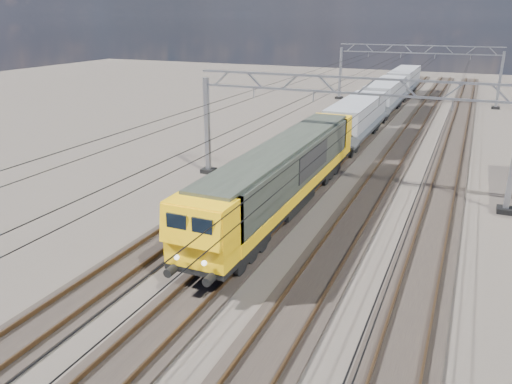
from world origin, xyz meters
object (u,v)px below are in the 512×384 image
at_px(catenary_gantry_mid, 344,130).
at_px(hopper_wagon_mid, 386,95).
at_px(catenary_gantry_far, 416,72).
at_px(hopper_wagon_third, 404,80).
at_px(hopper_wagon_lead, 357,117).
at_px(locomotive, 285,172).

bearing_deg(catenary_gantry_mid, hopper_wagon_mid, 94.23).
xyz_separation_m(catenary_gantry_mid, catenary_gantry_far, (0.00, 36.00, 0.00)).
bearing_deg(hopper_wagon_third, hopper_wagon_lead, -90.00).
relative_size(hopper_wagon_lead, hopper_wagon_third, 1.00).
height_order(catenary_gantry_mid, hopper_wagon_mid, catenary_gantry_mid).
distance_m(locomotive, hopper_wagon_third, 46.10).
relative_size(catenary_gantry_mid, hopper_wagon_lead, 1.53).
xyz_separation_m(hopper_wagon_mid, hopper_wagon_third, (0.00, 14.20, 0.00)).
bearing_deg(catenary_gantry_mid, locomotive, -112.47).
xyz_separation_m(catenary_gantry_far, locomotive, (-2.00, -40.83, -1.58)).
relative_size(catenary_gantry_mid, catenary_gantry_far, 1.00).
bearing_deg(hopper_wagon_third, hopper_wagon_mid, -90.00).
bearing_deg(catenary_gantry_far, locomotive, -92.80).
bearing_deg(locomotive, hopper_wagon_lead, 90.00).
height_order(catenary_gantry_far, hopper_wagon_mid, catenary_gantry_far).
bearing_deg(hopper_wagon_lead, locomotive, -90.00).
distance_m(hopper_wagon_lead, hopper_wagon_third, 28.40).
xyz_separation_m(locomotive, hopper_wagon_mid, (-0.00, 31.90, -0.09)).
relative_size(hopper_wagon_mid, hopper_wagon_third, 1.00).
height_order(hopper_wagon_lead, hopper_wagon_third, same).
bearing_deg(catenary_gantry_mid, catenary_gantry_far, 90.00).
bearing_deg(hopper_wagon_lead, catenary_gantry_far, 85.06).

